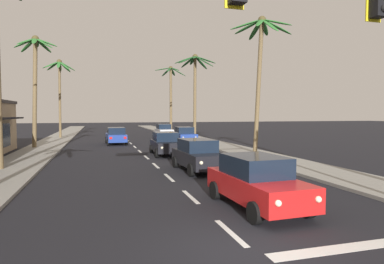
% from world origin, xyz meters
% --- Properties ---
extents(ground_plane, '(220.00, 220.00, 0.00)m').
position_xyz_m(ground_plane, '(0.00, 0.00, 0.00)').
color(ground_plane, black).
extents(sidewalk_right, '(3.20, 110.00, 0.14)m').
position_xyz_m(sidewalk_right, '(7.80, 20.00, 0.07)').
color(sidewalk_right, gray).
rests_on(sidewalk_right, ground).
extents(sidewalk_left, '(3.20, 110.00, 0.14)m').
position_xyz_m(sidewalk_left, '(-7.80, 20.00, 0.07)').
color(sidewalk_left, gray).
rests_on(sidewalk_left, ground).
extents(lane_markings, '(4.28, 89.55, 0.01)m').
position_xyz_m(lane_markings, '(0.41, 20.86, 0.00)').
color(lane_markings, silver).
rests_on(lane_markings, ground).
extents(traffic_signal_mast, '(10.58, 0.41, 7.05)m').
position_xyz_m(traffic_signal_mast, '(3.07, -0.49, 5.05)').
color(traffic_signal_mast, '#2D2D33').
rests_on(traffic_signal_mast, ground).
extents(sedan_lead_at_stop_bar, '(2.10, 4.51, 1.68)m').
position_xyz_m(sedan_lead_at_stop_bar, '(1.69, 2.94, 0.85)').
color(sedan_lead_at_stop_bar, red).
rests_on(sedan_lead_at_stop_bar, ground).
extents(sedan_third_in_queue, '(2.10, 4.51, 1.68)m').
position_xyz_m(sedan_third_in_queue, '(1.89, 10.11, 0.85)').
color(sedan_third_in_queue, black).
rests_on(sedan_third_in_queue, ground).
extents(sedan_fifth_in_queue, '(2.03, 4.48, 1.68)m').
position_xyz_m(sedan_fifth_in_queue, '(1.56, 17.27, 0.85)').
color(sedan_fifth_in_queue, black).
rests_on(sedan_fifth_in_queue, ground).
extents(sedan_oncoming_far, '(2.06, 4.49, 1.68)m').
position_xyz_m(sedan_oncoming_far, '(-1.50, 27.06, 0.85)').
color(sedan_oncoming_far, navy).
rests_on(sedan_oncoming_far, ground).
extents(sedan_parked_nearest_kerb, '(1.97, 4.46, 1.68)m').
position_xyz_m(sedan_parked_nearest_kerb, '(5.07, 35.97, 0.85)').
color(sedan_parked_nearest_kerb, silver).
rests_on(sedan_parked_nearest_kerb, ground).
extents(sedan_parked_mid_kerb, '(2.06, 4.50, 1.68)m').
position_xyz_m(sedan_parked_mid_kerb, '(5.35, 26.26, 0.85)').
color(sedan_parked_mid_kerb, navy).
rests_on(sedan_parked_mid_kerb, ground).
extents(palm_left_third, '(3.62, 3.72, 9.75)m').
position_xyz_m(palm_left_third, '(-8.36, 24.65, 6.88)').
color(palm_left_third, brown).
rests_on(palm_left_third, ground).
extents(palm_left_farthest, '(3.81, 3.73, 9.61)m').
position_xyz_m(palm_left_farthest, '(-7.63, 36.54, 7.25)').
color(palm_left_farthest, brown).
rests_on(palm_left_farthest, ground).
extents(palm_right_second, '(4.75, 4.53, 10.27)m').
position_xyz_m(palm_right_second, '(8.48, 15.84, 7.66)').
color(palm_right_second, brown).
rests_on(palm_right_second, ground).
extents(palm_right_third, '(4.78, 4.89, 9.80)m').
position_xyz_m(palm_right_third, '(7.47, 29.64, 7.33)').
color(palm_right_third, brown).
rests_on(palm_right_third, ground).
extents(palm_right_farthest, '(4.85, 4.73, 10.33)m').
position_xyz_m(palm_right_farthest, '(7.66, 43.47, 7.02)').
color(palm_right_farthest, brown).
rests_on(palm_right_farthest, ground).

